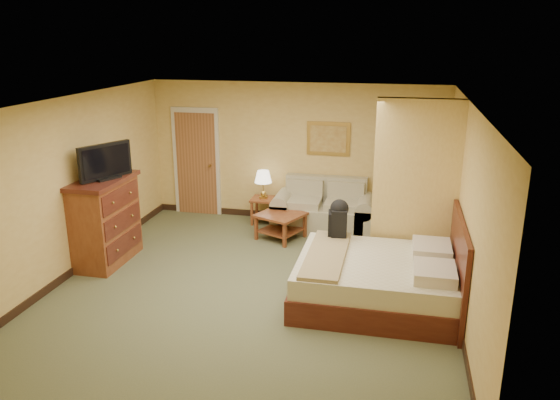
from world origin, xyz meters
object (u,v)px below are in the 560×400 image
(coffee_table, at_px, (281,221))
(dresser, at_px, (105,220))
(bed, at_px, (385,280))
(loveseat, at_px, (324,213))

(coffee_table, bearing_deg, dresser, -147.24)
(coffee_table, bearing_deg, bed, -47.59)
(loveseat, bearing_deg, coffee_table, -135.58)
(loveseat, relative_size, bed, 0.82)
(dresser, distance_m, bed, 4.33)
(bed, bearing_deg, dresser, 173.80)
(loveseat, height_order, bed, bed)
(dresser, bearing_deg, bed, -6.20)
(coffee_table, distance_m, bed, 2.75)
(coffee_table, height_order, bed, bed)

